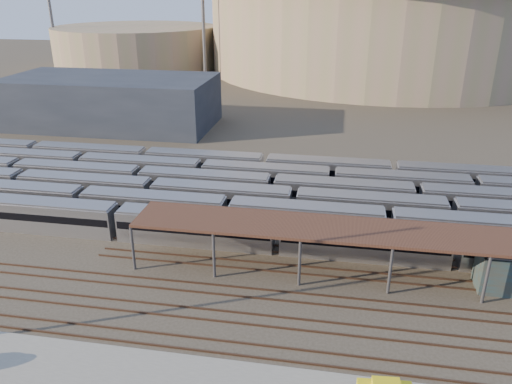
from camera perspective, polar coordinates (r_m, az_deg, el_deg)
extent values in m
plane|color=#383026|center=(50.70, -5.75, -10.32)|extent=(420.00, 420.00, 0.00)
cube|color=#B3B2B7|center=(55.49, 2.44, -4.94)|extent=(112.00, 2.90, 3.60)
cube|color=#B3B2B7|center=(60.26, -3.24, -2.61)|extent=(112.00, 2.90, 3.60)
cube|color=#B3B2B7|center=(62.92, 4.33, -1.50)|extent=(112.00, 2.90, 3.60)
cube|color=#B3B2B7|center=(67.10, 1.84, 0.15)|extent=(112.00, 2.90, 3.60)
cube|color=#B3B2B7|center=(73.10, -6.24, 1.96)|extent=(112.00, 2.90, 3.60)
cube|color=#B3B2B7|center=(75.16, 0.99, 2.69)|extent=(112.00, 2.90, 3.60)
cylinder|color=#525256|center=(52.97, -13.90, -6.23)|extent=(0.30, 0.30, 5.00)
cylinder|color=#525256|center=(57.35, -11.82, -3.70)|extent=(0.30, 0.30, 5.00)
cylinder|color=#525256|center=(50.33, -4.84, -7.22)|extent=(0.30, 0.30, 5.00)
cylinder|color=#525256|center=(54.92, -3.43, -4.46)|extent=(0.30, 0.30, 5.00)
cylinder|color=#525256|center=(49.06, 5.00, -8.08)|extent=(0.30, 0.30, 5.00)
cylinder|color=#525256|center=(53.76, 5.53, -5.16)|extent=(0.30, 0.30, 5.00)
cylinder|color=#525256|center=(49.28, 15.09, -8.71)|extent=(0.30, 0.30, 5.00)
cylinder|color=#525256|center=(53.96, 14.68, -5.75)|extent=(0.30, 0.30, 5.00)
cylinder|color=#525256|center=(50.95, 24.82, -9.07)|extent=(0.30, 0.30, 5.00)
cylinder|color=#525256|center=(55.50, 23.56, -6.18)|extent=(0.30, 0.30, 5.00)
cube|color=#341C15|center=(51.02, 19.97, -4.81)|extent=(60.00, 6.00, 0.30)
cube|color=#4C3323|center=(49.25, -6.30, -11.32)|extent=(170.00, 0.12, 0.18)
cube|color=#4C3323|center=(50.45, -5.83, -10.39)|extent=(170.00, 0.12, 0.18)
cube|color=#4C3323|center=(46.15, -7.68, -14.04)|extent=(170.00, 0.12, 0.18)
cube|color=#4C3323|center=(47.30, -7.14, -12.98)|extent=(170.00, 0.12, 0.18)
cube|color=#4C3323|center=(43.19, -9.31, -17.12)|extent=(170.00, 0.12, 0.18)
cube|color=#4C3323|center=(44.28, -8.67, -15.92)|extent=(170.00, 0.12, 0.18)
cylinder|color=gray|center=(181.73, 14.64, 17.77)|extent=(116.00, 116.00, 28.00)
cylinder|color=gray|center=(186.54, -13.44, 15.82)|extent=(56.00, 56.00, 14.00)
cube|color=#1E232D|center=(109.12, -16.21, 9.92)|extent=(42.00, 20.00, 10.00)
cylinder|color=#525256|center=(156.85, -6.05, 19.13)|extent=(1.00, 1.00, 36.00)
cylinder|color=#525256|center=(188.11, -22.40, 18.24)|extent=(1.00, 1.00, 36.00)
cylinder|color=#525256|center=(202.22, 3.83, 19.98)|extent=(1.00, 1.00, 36.00)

